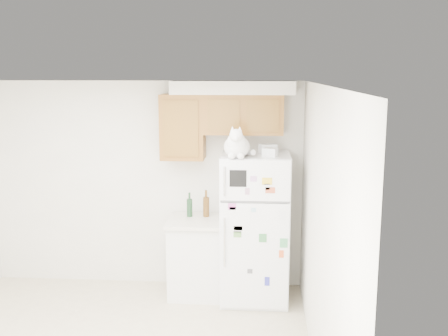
# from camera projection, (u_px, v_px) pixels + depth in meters

# --- Properties ---
(room_shell) EXTENTS (3.84, 4.04, 2.52)m
(room_shell) POSITION_uv_depth(u_px,v_px,m) (114.00, 180.00, 4.57)
(room_shell) COLOR beige
(room_shell) RESTS_ON ground_plane
(refrigerator) EXTENTS (0.76, 0.78, 1.70)m
(refrigerator) POSITION_uv_depth(u_px,v_px,m) (255.00, 228.00, 5.97)
(refrigerator) COLOR white
(refrigerator) RESTS_ON ground_plane
(base_counter) EXTENTS (0.64, 0.64, 0.92)m
(base_counter) POSITION_uv_depth(u_px,v_px,m) (196.00, 256.00, 6.16)
(base_counter) COLOR white
(base_counter) RESTS_ON ground_plane
(cat) EXTENTS (0.34, 0.50, 0.35)m
(cat) POSITION_uv_depth(u_px,v_px,m) (237.00, 145.00, 5.56)
(cat) COLOR white
(cat) RESTS_ON refrigerator
(storage_box_back) EXTENTS (0.21, 0.18, 0.10)m
(storage_box_back) POSITION_uv_depth(u_px,v_px,m) (268.00, 149.00, 5.90)
(storage_box_back) COLOR white
(storage_box_back) RESTS_ON refrigerator
(storage_box_front) EXTENTS (0.18, 0.15, 0.09)m
(storage_box_front) POSITION_uv_depth(u_px,v_px,m) (270.00, 152.00, 5.66)
(storage_box_front) COLOR white
(storage_box_front) RESTS_ON refrigerator
(bottle_green) EXTENTS (0.07, 0.07, 0.29)m
(bottle_green) POSITION_uv_depth(u_px,v_px,m) (190.00, 205.00, 6.15)
(bottle_green) COLOR #19381E
(bottle_green) RESTS_ON base_counter
(bottle_amber) EXTENTS (0.07, 0.07, 0.32)m
(bottle_amber) POSITION_uv_depth(u_px,v_px,m) (206.00, 203.00, 6.15)
(bottle_amber) COLOR #593814
(bottle_amber) RESTS_ON base_counter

